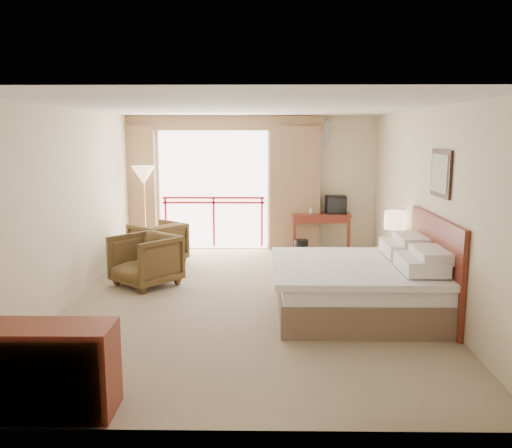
{
  "coord_description": "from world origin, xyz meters",
  "views": [
    {
      "loc": [
        0.23,
        -7.5,
        2.36
      ],
      "look_at": [
        0.11,
        0.4,
        1.03
      ],
      "focal_mm": 38.0,
      "sensor_mm": 36.0,
      "label": 1
    }
  ],
  "objects_px": {
    "wastebasket": "(301,248)",
    "dresser": "(46,370)",
    "desk": "(320,221)",
    "side_table": "(149,251)",
    "nightstand": "(394,267)",
    "table_lamp": "(395,221)",
    "bed": "(360,285)",
    "armchair_near": "(146,285)",
    "armchair_far": "(158,263)",
    "floor_lamp": "(144,179)",
    "tv": "(336,205)"
  },
  "relations": [
    {
      "from": "wastebasket",
      "to": "dresser",
      "type": "height_order",
      "value": "dresser"
    },
    {
      "from": "desk",
      "to": "side_table",
      "type": "relative_size",
      "value": 2.06
    },
    {
      "from": "desk",
      "to": "nightstand",
      "type": "bearing_deg",
      "value": -72.5
    },
    {
      "from": "table_lamp",
      "to": "wastebasket",
      "type": "bearing_deg",
      "value": 126.56
    },
    {
      "from": "nightstand",
      "to": "table_lamp",
      "type": "height_order",
      "value": "table_lamp"
    },
    {
      "from": "bed",
      "to": "armchair_near",
      "type": "height_order",
      "value": "bed"
    },
    {
      "from": "nightstand",
      "to": "armchair_far",
      "type": "xyz_separation_m",
      "value": [
        -3.99,
        1.31,
        -0.27
      ]
    },
    {
      "from": "table_lamp",
      "to": "desk",
      "type": "xyz_separation_m",
      "value": [
        -0.91,
        2.44,
        -0.4
      ]
    },
    {
      "from": "floor_lamp",
      "to": "dresser",
      "type": "relative_size",
      "value": 1.49
    },
    {
      "from": "nightstand",
      "to": "tv",
      "type": "xyz_separation_m",
      "value": [
        -0.61,
        2.44,
        0.67
      ]
    },
    {
      "from": "nightstand",
      "to": "floor_lamp",
      "type": "height_order",
      "value": "floor_lamp"
    },
    {
      "from": "nightstand",
      "to": "side_table",
      "type": "distance_m",
      "value": 4.04
    },
    {
      "from": "table_lamp",
      "to": "floor_lamp",
      "type": "xyz_separation_m",
      "value": [
        -4.36,
        1.92,
        0.49
      ]
    },
    {
      "from": "desk",
      "to": "wastebasket",
      "type": "height_order",
      "value": "desk"
    },
    {
      "from": "table_lamp",
      "to": "wastebasket",
      "type": "height_order",
      "value": "table_lamp"
    },
    {
      "from": "desk",
      "to": "armchair_far",
      "type": "distance_m",
      "value": 3.36
    },
    {
      "from": "nightstand",
      "to": "dresser",
      "type": "distance_m",
      "value": 5.64
    },
    {
      "from": "nightstand",
      "to": "table_lamp",
      "type": "bearing_deg",
      "value": 85.19
    },
    {
      "from": "nightstand",
      "to": "floor_lamp",
      "type": "distance_m",
      "value": 4.94
    },
    {
      "from": "armchair_far",
      "to": "floor_lamp",
      "type": "xyz_separation_m",
      "value": [
        -0.37,
        0.67,
        1.49
      ]
    },
    {
      "from": "wastebasket",
      "to": "armchair_near",
      "type": "distance_m",
      "value": 3.27
    },
    {
      "from": "armchair_far",
      "to": "floor_lamp",
      "type": "distance_m",
      "value": 1.67
    },
    {
      "from": "wastebasket",
      "to": "armchair_near",
      "type": "height_order",
      "value": "armchair_near"
    },
    {
      "from": "tv",
      "to": "dresser",
      "type": "bearing_deg",
      "value": -116.43
    },
    {
      "from": "armchair_far",
      "to": "armchair_near",
      "type": "distance_m",
      "value": 1.48
    },
    {
      "from": "armchair_far",
      "to": "floor_lamp",
      "type": "relative_size",
      "value": 0.48
    },
    {
      "from": "tv",
      "to": "armchair_far",
      "type": "distance_m",
      "value": 3.69
    },
    {
      "from": "wastebasket",
      "to": "dresser",
      "type": "bearing_deg",
      "value": -113.38
    },
    {
      "from": "table_lamp",
      "to": "armchair_near",
      "type": "relative_size",
      "value": 0.67
    },
    {
      "from": "armchair_near",
      "to": "dresser",
      "type": "relative_size",
      "value": 0.76
    },
    {
      "from": "side_table",
      "to": "armchair_far",
      "type": "bearing_deg",
      "value": 89.63
    },
    {
      "from": "table_lamp",
      "to": "tv",
      "type": "bearing_deg",
      "value": 104.4
    },
    {
      "from": "armchair_near",
      "to": "side_table",
      "type": "relative_size",
      "value": 1.56
    },
    {
      "from": "tv",
      "to": "dresser",
      "type": "relative_size",
      "value": 0.34
    },
    {
      "from": "tv",
      "to": "armchair_near",
      "type": "bearing_deg",
      "value": -141.2
    },
    {
      "from": "dresser",
      "to": "bed",
      "type": "bearing_deg",
      "value": 42.17
    },
    {
      "from": "bed",
      "to": "floor_lamp",
      "type": "relative_size",
      "value": 1.23
    },
    {
      "from": "nightstand",
      "to": "side_table",
      "type": "bearing_deg",
      "value": 167.09
    },
    {
      "from": "tv",
      "to": "armchair_near",
      "type": "xyz_separation_m",
      "value": [
        -3.29,
        -2.61,
        -0.94
      ]
    },
    {
      "from": "armchair_far",
      "to": "tv",
      "type": "bearing_deg",
      "value": 148.06
    },
    {
      "from": "bed",
      "to": "desk",
      "type": "xyz_separation_m",
      "value": [
        -0.12,
        3.94,
        0.22
      ]
    },
    {
      "from": "nightstand",
      "to": "tv",
      "type": "height_order",
      "value": "tv"
    },
    {
      "from": "bed",
      "to": "floor_lamp",
      "type": "height_order",
      "value": "floor_lamp"
    },
    {
      "from": "tv",
      "to": "dresser",
      "type": "distance_m",
      "value": 7.32
    },
    {
      "from": "nightstand",
      "to": "wastebasket",
      "type": "bearing_deg",
      "value": 121.0
    },
    {
      "from": "table_lamp",
      "to": "side_table",
      "type": "xyz_separation_m",
      "value": [
        -4.0,
        0.52,
        -0.61
      ]
    },
    {
      "from": "bed",
      "to": "dresser",
      "type": "height_order",
      "value": "bed"
    },
    {
      "from": "table_lamp",
      "to": "side_table",
      "type": "distance_m",
      "value": 4.08
    },
    {
      "from": "table_lamp",
      "to": "dresser",
      "type": "height_order",
      "value": "table_lamp"
    },
    {
      "from": "tv",
      "to": "wastebasket",
      "type": "bearing_deg",
      "value": -140.7
    }
  ]
}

